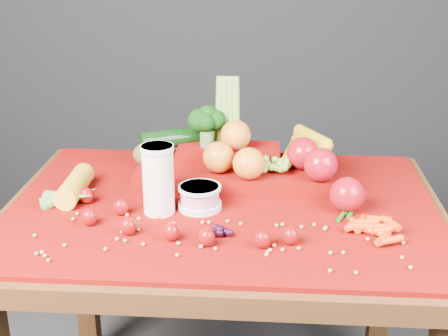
# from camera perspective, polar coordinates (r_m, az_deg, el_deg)

# --- Properties ---
(table) EXTENTS (1.10, 0.80, 0.75)m
(table) POSITION_cam_1_polar(r_m,az_deg,el_deg) (1.60, -0.05, -6.77)
(table) COLOR #391C0D
(table) RESTS_ON ground
(red_cloth) EXTENTS (1.05, 0.75, 0.01)m
(red_cloth) POSITION_cam_1_polar(r_m,az_deg,el_deg) (1.56, -0.05, -3.49)
(red_cloth) COLOR #6D0304
(red_cloth) RESTS_ON table
(milk_glass) EXTENTS (0.08, 0.08, 0.17)m
(milk_glass) POSITION_cam_1_polar(r_m,az_deg,el_deg) (1.48, -6.04, -0.82)
(milk_glass) COLOR silver
(milk_glass) RESTS_ON red_cloth
(yogurt_bowl) EXTENTS (0.11, 0.11, 0.06)m
(yogurt_bowl) POSITION_cam_1_polar(r_m,az_deg,el_deg) (1.52, -2.24, -2.61)
(yogurt_bowl) COLOR silver
(yogurt_bowl) RESTS_ON red_cloth
(strawberry_scatter) EXTENTS (0.54, 0.28, 0.05)m
(strawberry_scatter) POSITION_cam_1_polar(r_m,az_deg,el_deg) (1.43, -5.44, -4.55)
(strawberry_scatter) COLOR maroon
(strawberry_scatter) RESTS_ON red_cloth
(dark_grape_cluster) EXTENTS (0.06, 0.05, 0.03)m
(dark_grape_cluster) POSITION_cam_1_polar(r_m,az_deg,el_deg) (1.39, -0.53, -5.72)
(dark_grape_cluster) COLOR black
(dark_grape_cluster) RESTS_ON red_cloth
(soybean_scatter) EXTENTS (0.84, 0.24, 0.01)m
(soybean_scatter) POSITION_cam_1_polar(r_m,az_deg,el_deg) (1.37, -0.66, -6.60)
(soybean_scatter) COLOR #A27B46
(soybean_scatter) RESTS_ON red_cloth
(corn_ear) EXTENTS (0.18, 0.23, 0.06)m
(corn_ear) POSITION_cam_1_polar(r_m,az_deg,el_deg) (1.60, -13.80, -2.28)
(corn_ear) COLOR gold
(corn_ear) RESTS_ON red_cloth
(potato) EXTENTS (0.12, 0.08, 0.08)m
(potato) POSITION_cam_1_polar(r_m,az_deg,el_deg) (1.78, -6.52, 1.23)
(potato) COLOR brown
(potato) RESTS_ON red_cloth
(baby_carrot_pile) EXTENTS (0.17, 0.17, 0.03)m
(baby_carrot_pile) POSITION_cam_1_polar(r_m,az_deg,el_deg) (1.43, 13.32, -5.49)
(baby_carrot_pile) COLOR red
(baby_carrot_pile) RESTS_ON red_cloth
(green_bean_pile) EXTENTS (0.14, 0.12, 0.01)m
(green_bean_pile) POSITION_cam_1_polar(r_m,az_deg,el_deg) (1.55, 11.45, -3.55)
(green_bean_pile) COLOR #1A5814
(green_bean_pile) RESTS_ON red_cloth
(produce_mound) EXTENTS (0.59, 0.37, 0.27)m
(produce_mound) POSITION_cam_1_polar(r_m,az_deg,el_deg) (1.66, 2.15, 0.73)
(produce_mound) COLOR #6D0304
(produce_mound) RESTS_ON red_cloth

